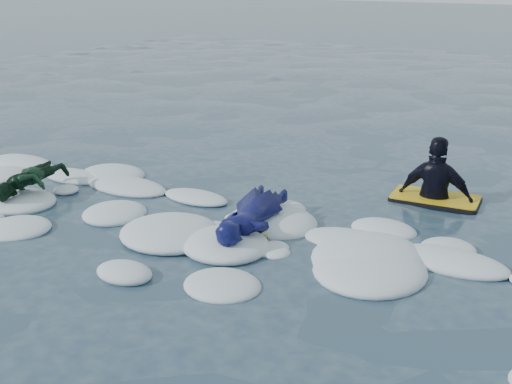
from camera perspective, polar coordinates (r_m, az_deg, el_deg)
ground at (r=7.80m, az=-12.51°, el=-4.50°), size 120.00×120.00×0.00m
foam_band at (r=8.50m, az=-7.72°, el=-2.18°), size 12.00×3.10×0.30m
prone_woman_unit at (r=7.75m, az=-0.49°, el=-2.29°), size 0.99×1.83×0.45m
prone_child_unit at (r=9.48m, az=-19.38°, el=0.66°), size 0.68×1.23×0.46m
waiting_rider_unit at (r=9.26m, az=15.63°, el=-0.64°), size 1.25×0.77×1.79m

